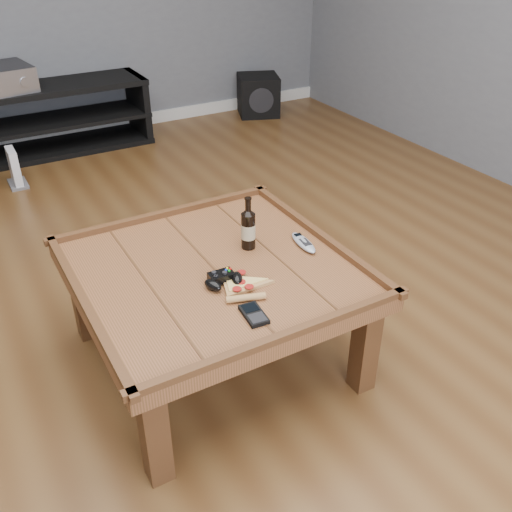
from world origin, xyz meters
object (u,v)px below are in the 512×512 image
beer_bottle (248,228)px  remote_control (303,243)px  smartphone (254,314)px  subwoofer (258,95)px  game_controller (223,279)px  pizza_slice (242,286)px  media_console (54,119)px  game_console (15,169)px  coffee_table (214,281)px

beer_bottle → remote_control: bearing=-25.7°
smartphone → subwoofer: 3.60m
beer_bottle → subwoofer: size_ratio=0.49×
game_controller → pizza_slice: (0.05, -0.05, -0.01)m
game_controller → subwoofer: (1.80, 2.88, -0.30)m
remote_control → smartphone: bearing=-136.7°
media_console → game_controller: media_console is taller
game_console → subwoofer: bearing=14.0°
beer_bottle → smartphone: 0.46m
media_console → game_controller: size_ratio=8.74×
game_controller → smartphone: 0.22m
beer_bottle → pizza_slice: beer_bottle is taller
remote_control → game_console: size_ratio=0.71×
game_console → beer_bottle: bearing=-74.6°
beer_bottle → remote_control: size_ratio=1.21×
coffee_table → remote_control: 0.40m
beer_bottle → game_console: size_ratio=0.86×
media_console → beer_bottle: 2.71m
remote_control → game_console: (-0.79, 2.26, -0.35)m
coffee_table → game_controller: 0.14m
media_console → smartphone: bearing=-90.2°
pizza_slice → subwoofer: pizza_slice is taller
pizza_slice → media_console: bearing=108.9°
subwoofer → game_console: bearing=-145.0°
media_console → coffee_table: bearing=-90.0°
coffee_table → game_console: bearing=100.1°
pizza_slice → smartphone: bearing=-86.7°
coffee_table → smartphone: bearing=-92.2°
pizza_slice → game_console: (-0.43, 2.40, -0.34)m
remote_control → game_console: 2.41m
beer_bottle → pizza_slice: size_ratio=0.77×
game_controller → subwoofer: game_controller is taller
media_console → subwoofer: media_console is taller
pizza_slice → remote_control: size_ratio=1.56×
game_controller → remote_control: game_controller is taller
media_console → subwoofer: size_ratio=3.15×
coffee_table → beer_bottle: (0.19, 0.07, 0.15)m
game_controller → game_console: 2.40m
coffee_table → subwoofer: size_ratio=2.32×
pizza_slice → remote_control: same height
coffee_table → media_console: media_console is taller
pizza_slice → subwoofer: 3.43m
beer_bottle → game_controller: 0.28m
coffee_table → game_console: (-0.40, 2.23, -0.28)m
media_console → remote_control: media_console is taller
smartphone → game_console: bearing=104.2°
subwoofer → remote_control: bearing=-95.4°
coffee_table → remote_control: bearing=-4.3°
remote_control → subwoofer: 3.14m
smartphone → remote_control: 0.51m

